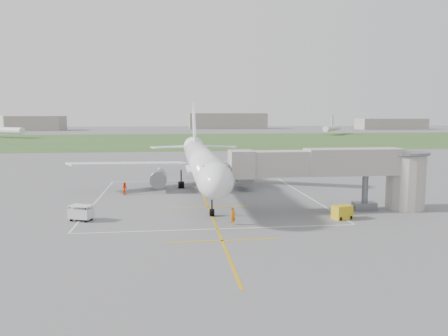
{
  "coord_description": "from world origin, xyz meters",
  "views": [
    {
      "loc": [
        -4.35,
        -61.2,
        11.09
      ],
      "look_at": [
        2.62,
        -4.0,
        4.0
      ],
      "focal_mm": 35.0,
      "sensor_mm": 36.0,
      "label": 1
    }
  ],
  "objects": [
    {
      "name": "ground",
      "position": [
        0.0,
        0.0,
        0.0
      ],
      "size": [
        700.0,
        700.0,
        0.0
      ],
      "primitive_type": "plane",
      "color": "#5E5E61",
      "rests_on": "ground"
    },
    {
      "name": "ramp_worker_wing",
      "position": [
        -10.81,
        -0.31,
        0.88
      ],
      "size": [
        1.04,
        1.09,
        1.77
      ],
      "primitive_type": "imported",
      "rotation": [
        0.0,
        0.0,
        2.19
      ],
      "color": "#FF3408",
      "rests_on": "ground"
    },
    {
      "name": "distant_aircraft",
      "position": [
        0.04,
        165.81,
        3.59
      ],
      "size": [
        193.21,
        38.99,
        8.85
      ],
      "color": "white",
      "rests_on": "ground"
    },
    {
      "name": "apron_markings",
      "position": [
        0.0,
        -5.82,
        0.01
      ],
      "size": [
        28.2,
        60.0,
        0.01
      ],
      "color": "#BF8C0B",
      "rests_on": "ground"
    },
    {
      "name": "grass_strip",
      "position": [
        0.0,
        130.0,
        0.01
      ],
      "size": [
        700.0,
        120.0,
        0.02
      ],
      "primitive_type": "cube",
      "color": "#335625",
      "rests_on": "ground"
    },
    {
      "name": "gpu_unit",
      "position": [
        13.66,
        -17.53,
        0.72
      ],
      "size": [
        2.25,
        1.87,
        1.47
      ],
      "rotation": [
        0.0,
        0.0,
        0.32
      ],
      "color": "gold",
      "rests_on": "ground"
    },
    {
      "name": "airliner",
      "position": [
        -0.0,
        0.75,
        4.39
      ],
      "size": [
        38.93,
        46.75,
        13.52
      ],
      "color": "white",
      "rests_on": "ground"
    },
    {
      "name": "distant_hangars",
      "position": [
        -16.15,
        265.19,
        5.17
      ],
      "size": [
        345.0,
        49.0,
        12.0
      ],
      "color": "gray",
      "rests_on": "ground"
    },
    {
      "name": "jet_bridge",
      "position": [
        15.72,
        -13.5,
        4.74
      ],
      "size": [
        23.4,
        5.0,
        7.2
      ],
      "color": "gray",
      "rests_on": "ground"
    },
    {
      "name": "ramp_worker_nose",
      "position": [
        1.76,
        -18.6,
        0.88
      ],
      "size": [
        0.77,
        0.7,
        1.76
      ],
      "primitive_type": "imported",
      "rotation": [
        0.0,
        0.0,
        0.58
      ],
      "color": "orange",
      "rests_on": "ground"
    },
    {
      "name": "baggage_cart",
      "position": [
        -13.82,
        -14.92,
        0.84
      ],
      "size": [
        2.73,
        2.24,
        1.64
      ],
      "rotation": [
        0.0,
        0.0,
        -0.41
      ],
      "color": "silver",
      "rests_on": "ground"
    }
  ]
}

